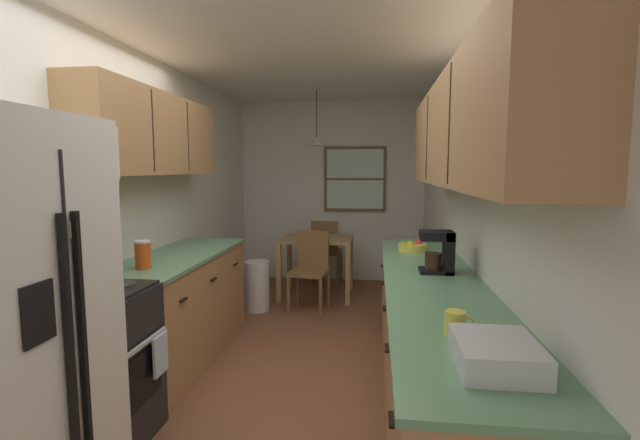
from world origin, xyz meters
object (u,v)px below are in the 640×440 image
object	(u,v)px
mug_by_coffeemaker	(455,323)
coffee_maker	(441,251)
trash_bin	(257,286)
fruit_bowl	(413,246)
storage_canister	(143,255)
table_serving_bowl	(322,236)
dining_chair_near	(310,267)
stove_range	(90,367)
microwave_over_range	(57,152)
dining_table	(317,248)
dish_rack	(496,354)
dining_chair_far	(326,249)

from	to	relation	value
mug_by_coffeemaker	coffee_maker	bearing A→B (deg)	85.15
trash_bin	fruit_bowl	size ratio (longest dim) A/B	2.31
mug_by_coffeemaker	fruit_bowl	size ratio (longest dim) A/B	0.51
trash_bin	coffee_maker	world-z (taller)	coffee_maker
storage_canister	table_serving_bowl	bearing A→B (deg)	68.55
dining_chair_near	coffee_maker	xyz separation A→B (m)	(1.16, -1.85, 0.55)
stove_range	dining_chair_near	distance (m)	2.78
dining_chair_near	storage_canister	xyz separation A→B (m)	(-0.90, -1.99, 0.50)
coffee_maker	microwave_over_range	bearing A→B (deg)	-160.21
coffee_maker	mug_by_coffeemaker	world-z (taller)	coffee_maker
microwave_over_range	dining_table	bearing A→B (deg)	72.55
dining_table	storage_canister	bearing A→B (deg)	-109.39
table_serving_bowl	dish_rack	bearing A→B (deg)	-74.22
dining_chair_near	mug_by_coffeemaker	size ratio (longest dim) A/B	7.27
stove_range	dining_table	size ratio (longest dim) A/B	1.25
dining_chair_near	storage_canister	bearing A→B (deg)	-114.42
microwave_over_range	table_serving_bowl	bearing A→B (deg)	70.92
microwave_over_range	fruit_bowl	world-z (taller)	microwave_over_range
mug_by_coffeemaker	fruit_bowl	world-z (taller)	mug_by_coffeemaker
microwave_over_range	table_serving_bowl	world-z (taller)	microwave_over_range
dining_chair_near	storage_canister	world-z (taller)	storage_canister
microwave_over_range	storage_canister	world-z (taller)	microwave_over_range
coffee_maker	table_serving_bowl	size ratio (longest dim) A/B	1.55
fruit_bowl	dish_rack	distance (m)	2.28
microwave_over_range	storage_canister	bearing A→B (deg)	80.54
dish_rack	fruit_bowl	bearing A→B (deg)	92.72
stove_range	coffee_maker	bearing A→B (deg)	20.79
storage_canister	fruit_bowl	size ratio (longest dim) A/B	0.82
dining_table	trash_bin	distance (m)	0.94
stove_range	microwave_over_range	bearing A→B (deg)	179.97
stove_range	dining_table	bearing A→B (deg)	74.42
coffee_maker	mug_by_coffeemaker	bearing A→B (deg)	-94.85
dining_chair_near	fruit_bowl	world-z (taller)	fruit_bowl
microwave_over_range	dining_table	xyz separation A→B (m)	(1.01, 3.20, -1.08)
dining_chair_far	table_serving_bowl	bearing A→B (deg)	-87.75
dish_rack	table_serving_bowl	size ratio (longest dim) A/B	1.85
coffee_maker	table_serving_bowl	world-z (taller)	coffee_maker
dining_chair_near	dining_chair_far	world-z (taller)	same
stove_range	coffee_maker	distance (m)	2.27
mug_by_coffeemaker	table_serving_bowl	world-z (taller)	mug_by_coffeemaker
stove_range	table_serving_bowl	size ratio (longest dim) A/B	5.98
stove_range	mug_by_coffeemaker	size ratio (longest dim) A/B	8.88
coffee_maker	mug_by_coffeemaker	size ratio (longest dim) A/B	2.30
stove_range	dish_rack	distance (m)	2.21
dining_chair_near	fruit_bowl	size ratio (longest dim) A/B	3.69
microwave_over_range	dish_rack	size ratio (longest dim) A/B	1.67
stove_range	mug_by_coffeemaker	bearing A→B (deg)	-11.07
microwave_over_range	table_serving_bowl	xyz separation A→B (m)	(1.08, 3.13, -0.92)
microwave_over_range	coffee_maker	distance (m)	2.39
dining_chair_far	dish_rack	size ratio (longest dim) A/B	2.65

